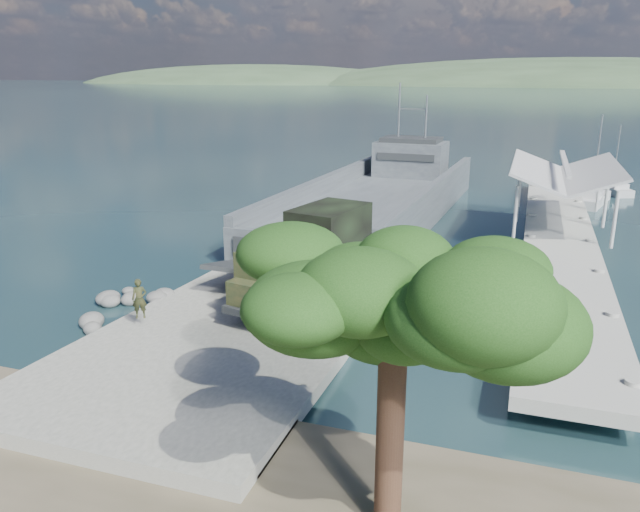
{
  "coord_description": "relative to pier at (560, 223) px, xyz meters",
  "views": [
    {
      "loc": [
        10.97,
        -21.59,
        10.54
      ],
      "look_at": [
        1.64,
        6.0,
        1.94
      ],
      "focal_mm": 35.0,
      "sensor_mm": 36.0,
      "label": 1
    }
  ],
  "objects": [
    {
      "name": "soldier",
      "position": [
        -16.59,
        -20.2,
        -0.27
      ],
      "size": [
        0.72,
        0.63,
        1.65
      ],
      "primitive_type": "imported",
      "rotation": [
        0.0,
        0.0,
        0.47
      ],
      "color": "black",
      "rests_on": "boat_ramp"
    },
    {
      "name": "ground",
      "position": [
        -13.0,
        -18.77,
        -1.6
      ],
      "size": [
        1400.0,
        1400.0,
        0.0
      ],
      "primitive_type": "plane",
      "color": "#19333C",
      "rests_on": "ground"
    },
    {
      "name": "military_truck",
      "position": [
        -11.08,
        -14.71,
        0.91
      ],
      "size": [
        4.45,
        9.04,
        4.03
      ],
      "rotation": [
        0.0,
        0.0,
        -0.22
      ],
      "color": "black",
      "rests_on": "boat_ramp"
    },
    {
      "name": "distant_headlands",
      "position": [
        37.0,
        541.23,
        -1.6
      ],
      "size": [
        1000.0,
        240.0,
        48.0
      ],
      "primitive_type": null,
      "color": "#30482D",
      "rests_on": "ground"
    },
    {
      "name": "overhang_tree",
      "position": [
        -4.97,
        -27.9,
        4.17
      ],
      "size": [
        7.92,
        7.3,
        7.19
      ],
      "color": "#341D15",
      "rests_on": "ground"
    },
    {
      "name": "landing_craft",
      "position": [
        -12.62,
        4.27,
        -0.74
      ],
      "size": [
        10.48,
        35.67,
        10.49
      ],
      "rotation": [
        0.0,
        0.0,
        -0.05
      ],
      "color": "#3E4449",
      "rests_on": "ground"
    },
    {
      "name": "pier",
      "position": [
        0.0,
        0.0,
        0.0
      ],
      "size": [
        6.4,
        44.0,
        6.1
      ],
      "color": "#A4A49A",
      "rests_on": "ground"
    },
    {
      "name": "shoreline_rocks",
      "position": [
        -19.2,
        -18.27,
        -1.6
      ],
      "size": [
        3.2,
        5.6,
        0.9
      ],
      "primitive_type": null,
      "color": "#555552",
      "rests_on": "ground"
    },
    {
      "name": "sailboat_near",
      "position": [
        3.04,
        14.94,
        -1.2
      ],
      "size": [
        3.36,
        6.43,
        7.53
      ],
      "rotation": [
        0.0,
        0.0,
        -0.27
      ],
      "color": "#B9B9B9",
      "rests_on": "ground"
    },
    {
      "name": "boat_ramp",
      "position": [
        -13.0,
        -19.77,
        -1.35
      ],
      "size": [
        10.0,
        18.0,
        0.5
      ],
      "primitive_type": "cube",
      "color": "gray",
      "rests_on": "ground"
    },
    {
      "name": "sailboat_far",
      "position": [
        5.27,
        21.1,
        -1.26
      ],
      "size": [
        3.18,
        5.36,
        6.28
      ],
      "rotation": [
        0.0,
        0.0,
        0.35
      ],
      "color": "#B9B9B9",
      "rests_on": "ground"
    }
  ]
}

